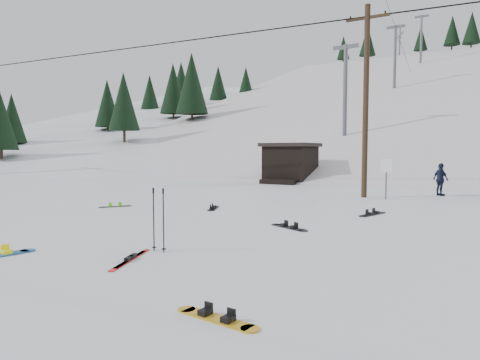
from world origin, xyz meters
The scene contains 19 objects.
ground centered at (0.00, 0.00, 0.00)m, with size 200.00×200.00×0.00m, color white.
ski_slope centered at (0.00, 55.00, -12.00)m, with size 60.00×75.00×45.00m, color silver.
ridge_left centered at (-36.00, 48.00, -11.00)m, with size 34.00×85.00×38.00m, color white.
treeline_left centered at (-34.00, 40.00, 0.00)m, with size 20.00×64.00×10.00m, color black, non-canonical shape.
treeline_crest centered at (0.00, 86.00, 0.00)m, with size 50.00×6.00×10.00m, color black, non-canonical shape.
utility_pole centered at (2.00, 14.00, 4.68)m, with size 2.00×0.26×9.00m.
trail_sign centered at (3.10, 13.58, 1.27)m, with size 0.50×0.09×1.85m.
lift_hut centered at (-5.00, 20.94, 1.36)m, with size 3.40×4.10×2.75m.
lift_tower_near centered at (-4.00, 30.00, 7.86)m, with size 2.20×0.36×8.00m.
lift_tower_mid centered at (-4.00, 50.00, 14.36)m, with size 2.20×0.36×8.00m.
lift_tower_far centered at (-4.00, 70.00, 20.86)m, with size 2.20×0.36×8.00m.
hero_skis centered at (1.04, -0.24, 0.03)m, with size 0.75×1.70×0.09m.
ski_poles centered at (1.02, 0.63, 0.72)m, with size 0.39×0.10×1.42m.
board_scatter_b centered at (-1.88, 6.97, 0.03)m, with size 0.74×1.31×0.10m.
board_scatter_c centered at (-5.55, 5.42, 0.02)m, with size 0.83×1.10×0.09m.
board_scatter_d centered at (2.31, 4.74, 0.03)m, with size 1.36×0.76×0.10m.
board_scatter_e centered at (4.29, -1.89, 0.02)m, with size 1.34×0.35×0.09m.
board_scatter_f centered at (3.74, 8.58, 0.03)m, with size 0.63×1.53×0.11m.
skier_navy centered at (5.05, 16.65, 0.81)m, with size 0.95×0.39×1.61m, color #161C39.
Camera 1 is at (7.41, -6.47, 2.25)m, focal length 32.00 mm.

